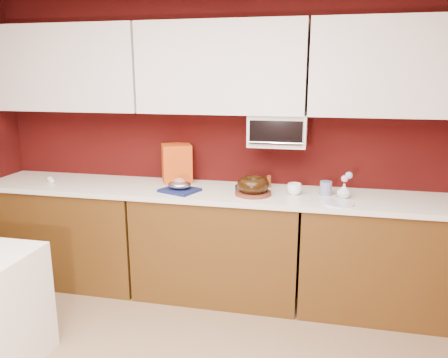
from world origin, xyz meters
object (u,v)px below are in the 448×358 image
Objects in this scene: toaster_oven at (278,130)px; pandoro_box at (177,163)px; bundt_cake at (253,185)px; blue_jar at (326,188)px; foil_ham_nest at (180,185)px; flower_vase at (344,190)px; coffee_mug at (294,188)px.

pandoro_box is (-0.86, 0.04, -0.31)m from toaster_oven.
bundt_cake is 0.56m from blue_jar.
foil_ham_nest is 0.34m from pandoro_box.
pandoro_box is 2.65× the size of flower_vase.
foil_ham_nest is 1.72× the size of blue_jar.
toaster_oven is 0.59m from blue_jar.
toaster_oven is at bearing -27.37° from pandoro_box.
foil_ham_nest is 1.26m from flower_vase.
blue_jar reaches higher than foil_ham_nest.
bundt_cake is 2.01× the size of flower_vase.
foil_ham_nest is at bearing -172.75° from blue_jar.
coffee_mug is (0.16, -0.16, -0.42)m from toaster_oven.
pandoro_box is at bearing 111.71° from foil_ham_nest.
blue_jar is (0.39, -0.12, -0.42)m from toaster_oven.
flower_vase reaches higher than coffee_mug.
foil_ham_nest is at bearing -177.25° from bundt_cake.
toaster_oven reaches higher than foil_ham_nest.
coffee_mug is at bearing 6.50° from foil_ham_nest.
toaster_oven is 3.65× the size of flower_vase.
toaster_oven is 0.69m from flower_vase.
bundt_cake is 0.68m from flower_vase.
toaster_oven is at bearing 19.77° from foil_ham_nest.
pandoro_box reaches higher than coffee_mug.
foil_ham_nest is (-0.58, -0.03, -0.02)m from bundt_cake.
pandoro_box is (-0.70, 0.28, 0.08)m from bundt_cake.
blue_jar is (0.24, 0.04, 0.00)m from coffee_mug.
coffee_mug and blue_jar have the same top height.
coffee_mug is (0.89, 0.10, -0.00)m from foil_ham_nest.
blue_jar is (1.13, 0.14, -0.00)m from foil_ham_nest.
pandoro_box reaches higher than blue_jar.
bundt_cake is 1.34× the size of foil_ham_nest.
toaster_oven is 0.48m from coffee_mug.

